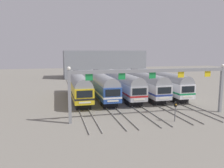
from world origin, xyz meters
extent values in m
plane|color=gray|center=(0.00, 0.00, 0.00)|extent=(160.00, 160.00, 0.00)
cube|color=gray|center=(-9.05, 17.00, 0.07)|extent=(0.07, 70.00, 0.15)
cube|color=gray|center=(-7.62, 17.00, 0.07)|extent=(0.07, 70.00, 0.15)
cube|color=gray|center=(-4.89, 17.00, 0.07)|extent=(0.07, 70.00, 0.15)
cube|color=gray|center=(-3.45, 17.00, 0.07)|extent=(0.07, 70.00, 0.15)
cube|color=gray|center=(-0.72, 17.00, 0.07)|extent=(0.07, 70.00, 0.15)
cube|color=gray|center=(0.72, 17.00, 0.07)|extent=(0.07, 70.00, 0.15)
cube|color=gray|center=(3.45, 17.00, 0.07)|extent=(0.07, 70.00, 0.15)
cube|color=gray|center=(4.89, 17.00, 0.07)|extent=(0.07, 70.00, 0.15)
cube|color=gray|center=(7.62, 17.00, 0.07)|extent=(0.07, 70.00, 0.15)
cube|color=gray|center=(9.05, 17.00, 0.07)|extent=(0.07, 70.00, 0.15)
cube|color=gold|center=(-8.34, 0.00, 2.23)|extent=(2.85, 18.00, 2.35)
cube|color=black|center=(-8.34, 0.00, 1.87)|extent=(2.88, 18.02, 0.28)
cylinder|color=gray|center=(-8.34, 0.00, 3.40)|extent=(2.74, 17.64, 2.74)
cube|color=black|center=(-8.34, -9.02, 2.70)|extent=(2.28, 0.06, 1.03)
cube|color=silver|center=(-8.34, -9.02, 1.47)|extent=(1.71, 0.05, 0.24)
cube|color=black|center=(-8.34, -6.30, 0.53)|extent=(2.28, 2.60, 1.05)
cube|color=black|center=(-8.34, 6.30, 0.53)|extent=(2.28, 2.60, 1.05)
cube|color=#4C4C51|center=(-8.34, 5.04, 4.95)|extent=(1.10, 1.10, 0.20)
cube|color=#284C9E|center=(-4.17, 0.00, 2.23)|extent=(2.85, 18.00, 2.35)
cube|color=white|center=(-4.17, 0.00, 1.87)|extent=(2.88, 18.02, 0.28)
cylinder|color=gray|center=(-4.17, 0.00, 3.40)|extent=(2.74, 17.64, 2.74)
cube|color=black|center=(-4.17, -9.02, 2.70)|extent=(2.28, 0.06, 1.03)
cube|color=silver|center=(-4.17, -9.02, 1.47)|extent=(1.71, 0.05, 0.24)
cube|color=black|center=(-4.17, -6.30, 0.53)|extent=(2.28, 2.60, 1.05)
cube|color=black|center=(-4.17, 6.30, 0.53)|extent=(2.28, 2.60, 1.05)
cube|color=#4C4C51|center=(-4.17, 5.04, 4.95)|extent=(1.10, 1.10, 0.20)
cube|color=#B2B5BA|center=(0.00, 0.00, 2.23)|extent=(2.85, 18.00, 2.35)
cube|color=#B21E1E|center=(0.00, 0.00, 1.87)|extent=(2.88, 18.02, 0.28)
cylinder|color=gray|center=(0.00, 0.00, 3.40)|extent=(2.74, 17.64, 2.74)
cube|color=black|center=(0.00, -9.02, 2.70)|extent=(2.28, 0.06, 1.03)
cube|color=silver|center=(0.00, -9.02, 1.47)|extent=(1.71, 0.05, 0.24)
cube|color=black|center=(0.00, -6.30, 0.53)|extent=(2.28, 2.60, 1.05)
cube|color=black|center=(0.00, 6.30, 0.53)|extent=(2.28, 2.60, 1.05)
cube|color=silver|center=(4.17, 0.00, 2.23)|extent=(2.85, 18.00, 2.35)
cube|color=navy|center=(4.17, 0.00, 1.87)|extent=(2.88, 18.02, 0.28)
cylinder|color=gray|center=(4.17, 0.00, 3.40)|extent=(2.74, 17.64, 2.74)
cube|color=black|center=(4.17, -9.02, 2.70)|extent=(2.28, 0.06, 1.03)
cube|color=silver|center=(4.17, -9.02, 1.47)|extent=(1.71, 0.05, 0.24)
cube|color=black|center=(4.17, -6.30, 0.53)|extent=(2.28, 2.60, 1.05)
cube|color=black|center=(4.17, 6.30, 0.53)|extent=(2.28, 2.60, 1.05)
cube|color=#4C4C51|center=(4.17, 5.04, 4.95)|extent=(1.10, 1.10, 0.20)
cube|color=white|center=(8.34, 0.00, 2.23)|extent=(2.85, 18.00, 2.35)
cube|color=#198C4C|center=(8.34, 0.00, 1.87)|extent=(2.88, 18.02, 0.28)
cylinder|color=gray|center=(8.34, 0.00, 3.40)|extent=(2.74, 17.64, 2.74)
cube|color=black|center=(8.34, -9.02, 2.70)|extent=(2.28, 0.06, 1.03)
cube|color=silver|center=(8.34, -9.02, 1.47)|extent=(1.71, 0.05, 0.24)
cube|color=black|center=(8.34, -6.30, 0.53)|extent=(2.28, 2.60, 1.05)
cube|color=black|center=(8.34, 6.30, 0.53)|extent=(2.28, 2.60, 1.05)
cube|color=gray|center=(-10.74, -13.50, 3.25)|extent=(0.36, 0.36, 6.50)
cube|color=gray|center=(10.74, -13.50, 3.25)|extent=(0.36, 0.36, 6.50)
cube|color=gray|center=(0.00, -13.50, 6.25)|extent=(21.47, 0.32, 0.44)
cube|color=#198C3F|center=(-8.34, -13.50, 5.63)|extent=(0.90, 0.08, 0.80)
cube|color=#198C3F|center=(-4.17, -13.50, 5.63)|extent=(0.90, 0.08, 0.80)
cube|color=#198C3F|center=(0.00, -13.50, 5.63)|extent=(0.90, 0.08, 0.80)
cube|color=yellow|center=(4.17, -13.50, 5.63)|extent=(0.90, 0.08, 0.80)
cube|color=yellow|center=(8.34, -13.50, 5.63)|extent=(0.90, 0.08, 0.80)
sphere|color=white|center=(-10.74, -13.50, 6.75)|extent=(0.44, 0.44, 0.44)
sphere|color=white|center=(10.74, -13.50, 6.75)|extent=(0.44, 0.44, 0.44)
cylinder|color=#59595E|center=(2.08, -15.95, 1.27)|extent=(0.12, 0.12, 2.55)
cube|color=black|center=(2.08, -15.95, 2.20)|extent=(0.28, 0.24, 0.60)
sphere|color=orange|center=(2.08, -16.09, 2.20)|extent=(0.18, 0.18, 0.18)
cube|color=gray|center=(4.04, 35.26, 4.50)|extent=(27.11, 10.00, 8.99)
camera|label=1|loc=(-12.30, -40.46, 8.74)|focal=36.01mm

